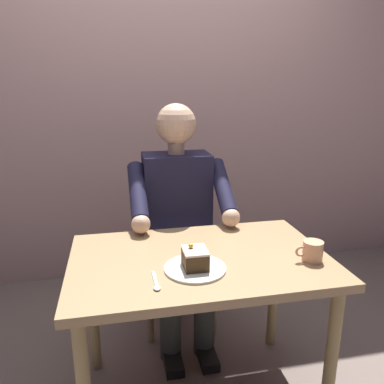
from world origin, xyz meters
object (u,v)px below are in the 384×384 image
seated_person (179,220)px  cake_slice (195,258)px  dining_table (200,276)px  dessert_spoon (156,284)px  coffee_cup (312,251)px  chair (175,238)px

seated_person → cake_slice: 0.62m
dining_table → cake_slice: size_ratio=9.82×
cake_slice → dessert_spoon: cake_slice is taller
seated_person → dining_table: bearing=90.0°
dining_table → cake_slice: bearing=67.6°
seated_person → coffee_cup: bearing=124.1°
chair → cake_slice: chair is taller
dining_table → chair: (0.00, -0.68, -0.11)m
cake_slice → coffee_cup: (-0.48, 0.02, -0.00)m
cake_slice → coffee_cup: size_ratio=0.93×
dining_table → coffee_cup: coffee_cup is taller
dining_table → seated_person: size_ratio=0.82×
coffee_cup → chair: bearing=-61.8°
chair → coffee_cup: (-0.43, 0.81, 0.24)m
cake_slice → dessert_spoon: (0.16, 0.08, -0.04)m
coffee_cup → dessert_spoon: 0.64m
chair → coffee_cup: chair is taller
seated_person → coffee_cup: seated_person is taller
seated_person → dessert_spoon: seated_person is taller
coffee_cup → dessert_spoon: size_ratio=0.81×
chair → dessert_spoon: chair is taller
coffee_cup → cake_slice: bearing=-2.6°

